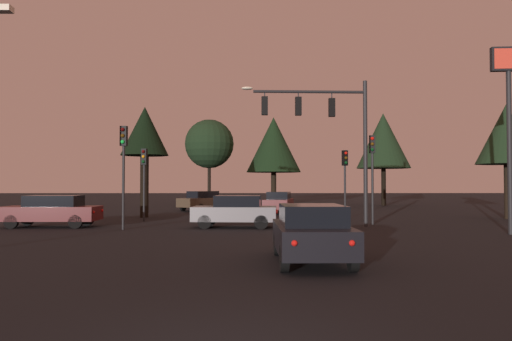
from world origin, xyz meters
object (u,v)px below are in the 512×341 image
traffic_light_corner_left (372,162)px  car_nearside_lane (311,232)px  traffic_light_far_side (144,170)px  car_crossing_left (52,210)px  tree_behind_sign (506,135)px  car_far_lane (202,200)px  car_crossing_right (235,211)px  car_parked_lot (279,202)px  traffic_light_corner_right (345,170)px  traffic_light_median (123,157)px  tree_right_cluster (274,145)px  store_sign_illuminated (509,98)px  tree_left_far (383,141)px  tree_lot_edge (145,133)px  tree_center_horizon (209,144)px  traffic_signal_mast_arm (327,124)px

traffic_light_corner_left → car_nearside_lane: 12.98m
traffic_light_far_side → car_crossing_left: size_ratio=0.89×
car_nearside_lane → car_crossing_left: size_ratio=0.93×
tree_behind_sign → car_far_lane: bearing=153.1°
car_crossing_right → car_parked_lot: 11.83m
traffic_light_far_side → traffic_light_corner_right: bearing=6.9°
traffic_light_median → tree_right_cluster: bearing=72.4°
car_crossing_right → car_parked_lot: size_ratio=0.89×
car_crossing_right → car_far_lane: bearing=101.3°
traffic_light_corner_left → car_crossing_left: size_ratio=1.00×
store_sign_illuminated → car_crossing_right: bearing=163.8°
traffic_light_corner_right → car_far_lane: traffic_light_corner_right is taller
traffic_light_corner_right → traffic_light_far_side: 11.59m
store_sign_illuminated → traffic_light_far_side: bearing=156.3°
traffic_light_corner_left → traffic_light_corner_right: traffic_light_corner_left is taller
traffic_light_median → car_crossing_left: size_ratio=1.03×
tree_behind_sign → traffic_light_corner_right: bearing=-179.2°
car_far_lane → store_sign_illuminated: (14.43, -18.45, 4.81)m
traffic_light_far_side → tree_left_far: (18.83, 19.61, 3.38)m
traffic_light_corner_left → tree_behind_sign: (9.05, 4.04, 1.80)m
traffic_light_median → traffic_light_far_side: bearing=91.9°
traffic_light_median → tree_left_far: bearing=52.9°
traffic_light_far_side → car_crossing_right: bearing=-37.5°
traffic_light_far_side → tree_left_far: tree_left_far is taller
store_sign_illuminated → tree_lot_edge: (-17.25, 10.42, -0.37)m
traffic_light_median → traffic_light_far_side: 5.11m
car_parked_lot → tree_left_far: (10.87, 12.10, 5.46)m
car_far_lane → tree_behind_sign: 21.74m
store_sign_illuminated → tree_center_horizon: size_ratio=0.92×
traffic_signal_mast_arm → traffic_light_far_side: (-9.65, 3.55, -2.14)m
traffic_light_corner_left → car_parked_lot: (-4.17, 10.04, -2.42)m
traffic_light_corner_right → tree_center_horizon: size_ratio=0.48×
store_sign_illuminated → car_nearside_lane: bearing=-142.0°
car_crossing_right → tree_behind_sign: (15.98, 5.51, 4.22)m
store_sign_illuminated → traffic_light_corner_right: bearing=120.4°
car_crossing_left → tree_lot_edge: bearing=66.2°
traffic_light_corner_left → car_nearside_lane: size_ratio=1.08×
store_sign_illuminated → car_far_lane: bearing=128.0°
tree_left_far → tree_right_cluster: tree_left_far is taller
tree_right_cluster → traffic_light_far_side: bearing=-112.0°
store_sign_illuminated → tree_center_horizon: 31.34m
tree_left_far → tree_center_horizon: tree_left_far is taller
car_parked_lot → tree_right_cluster: size_ratio=0.54×
traffic_light_median → car_nearside_lane: (7.33, -9.31, -2.51)m
car_crossing_left → store_sign_illuminated: (20.23, -3.67, 4.81)m
car_far_lane → store_sign_illuminated: store_sign_illuminated is taller
traffic_light_far_side → store_sign_illuminated: store_sign_illuminated is taller
traffic_light_corner_left → car_crossing_right: 7.48m
traffic_light_corner_right → tree_center_horizon: bearing=116.7°
traffic_light_corner_right → car_nearside_lane: 16.42m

